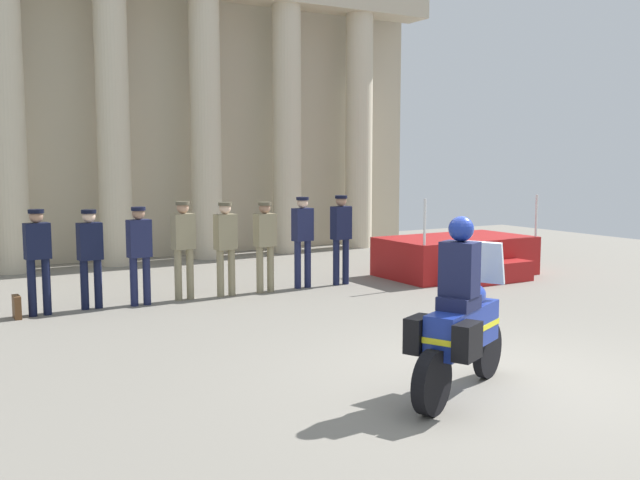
{
  "coord_description": "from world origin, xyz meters",
  "views": [
    {
      "loc": [
        -5.6,
        -5.79,
        2.48
      ],
      "look_at": [
        -0.47,
        2.97,
        1.33
      ],
      "focal_mm": 40.21,
      "sensor_mm": 36.0,
      "label": 1
    }
  ],
  "objects_px": {
    "officer_in_row_5": "(265,239)",
    "officer_in_row_7": "(341,232)",
    "officer_in_row_0": "(38,253)",
    "motorcycle_with_rider": "(460,322)",
    "reviewing_stand": "(458,257)",
    "officer_in_row_1": "(90,251)",
    "briefcase_on_ground": "(17,307)",
    "officer_in_row_3": "(183,242)",
    "officer_in_row_2": "(139,248)",
    "officer_in_row_4": "(226,241)",
    "officer_in_row_6": "(303,234)"
  },
  "relations": [
    {
      "from": "officer_in_row_6",
      "to": "reviewing_stand",
      "type": "bearing_deg",
      "value": 168.26
    },
    {
      "from": "officer_in_row_0",
      "to": "motorcycle_with_rider",
      "type": "distance_m",
      "value": 7.08
    },
    {
      "from": "motorcycle_with_rider",
      "to": "officer_in_row_2",
      "type": "bearing_deg",
      "value": 78.16
    },
    {
      "from": "officer_in_row_3",
      "to": "reviewing_stand",
      "type": "bearing_deg",
      "value": 170.4
    },
    {
      "from": "officer_in_row_5",
      "to": "officer_in_row_0",
      "type": "bearing_deg",
      "value": -6.04
    },
    {
      "from": "reviewing_stand",
      "to": "officer_in_row_1",
      "type": "xyz_separation_m",
      "value": [
        -7.54,
        0.46,
        0.58
      ]
    },
    {
      "from": "officer_in_row_7",
      "to": "motorcycle_with_rider",
      "type": "height_order",
      "value": "motorcycle_with_rider"
    },
    {
      "from": "officer_in_row_3",
      "to": "briefcase_on_ground",
      "type": "height_order",
      "value": "officer_in_row_3"
    },
    {
      "from": "officer_in_row_5",
      "to": "officer_in_row_6",
      "type": "relative_size",
      "value": 0.96
    },
    {
      "from": "officer_in_row_2",
      "to": "reviewing_stand",
      "type": "bearing_deg",
      "value": 171.67
    },
    {
      "from": "officer_in_row_1",
      "to": "officer_in_row_3",
      "type": "distance_m",
      "value": 1.6
    },
    {
      "from": "officer_in_row_0",
      "to": "officer_in_row_1",
      "type": "xyz_separation_m",
      "value": [
        0.83,
        0.11,
        -0.03
      ]
    },
    {
      "from": "reviewing_stand",
      "to": "officer_in_row_1",
      "type": "height_order",
      "value": "reviewing_stand"
    },
    {
      "from": "officer_in_row_5",
      "to": "officer_in_row_7",
      "type": "bearing_deg",
      "value": 174.54
    },
    {
      "from": "officer_in_row_2",
      "to": "officer_in_row_4",
      "type": "xyz_separation_m",
      "value": [
        1.58,
        0.02,
        0.02
      ]
    },
    {
      "from": "officer_in_row_5",
      "to": "officer_in_row_7",
      "type": "relative_size",
      "value": 0.96
    },
    {
      "from": "officer_in_row_3",
      "to": "officer_in_row_5",
      "type": "relative_size",
      "value": 1.03
    },
    {
      "from": "briefcase_on_ground",
      "to": "reviewing_stand",
      "type": "bearing_deg",
      "value": -2.06
    },
    {
      "from": "officer_in_row_3",
      "to": "motorcycle_with_rider",
      "type": "relative_size",
      "value": 0.9
    },
    {
      "from": "officer_in_row_0",
      "to": "officer_in_row_6",
      "type": "xyz_separation_m",
      "value": [
        4.8,
        0.04,
        0.04
      ]
    },
    {
      "from": "reviewing_stand",
      "to": "officer_in_row_2",
      "type": "bearing_deg",
      "value": 177.22
    },
    {
      "from": "officer_in_row_0",
      "to": "officer_in_row_5",
      "type": "height_order",
      "value": "officer_in_row_0"
    },
    {
      "from": "officer_in_row_3",
      "to": "officer_in_row_2",
      "type": "bearing_deg",
      "value": 0.97
    },
    {
      "from": "officer_in_row_2",
      "to": "officer_in_row_5",
      "type": "bearing_deg",
      "value": 174.09
    },
    {
      "from": "officer_in_row_2",
      "to": "officer_in_row_7",
      "type": "relative_size",
      "value": 0.95
    },
    {
      "from": "officer_in_row_6",
      "to": "officer_in_row_1",
      "type": "bearing_deg",
      "value": -6.54
    },
    {
      "from": "officer_in_row_3",
      "to": "officer_in_row_5",
      "type": "distance_m",
      "value": 1.54
    },
    {
      "from": "reviewing_stand",
      "to": "officer_in_row_3",
      "type": "height_order",
      "value": "officer_in_row_3"
    },
    {
      "from": "officer_in_row_2",
      "to": "officer_in_row_3",
      "type": "relative_size",
      "value": 0.96
    },
    {
      "from": "officer_in_row_1",
      "to": "briefcase_on_ground",
      "type": "distance_m",
      "value": 1.43
    },
    {
      "from": "officer_in_row_4",
      "to": "officer_in_row_6",
      "type": "distance_m",
      "value": 1.61
    },
    {
      "from": "officer_in_row_6",
      "to": "officer_in_row_7",
      "type": "xyz_separation_m",
      "value": [
        0.83,
        -0.07,
        0.01
      ]
    },
    {
      "from": "officer_in_row_3",
      "to": "officer_in_row_4",
      "type": "distance_m",
      "value": 0.77
    },
    {
      "from": "officer_in_row_2",
      "to": "motorcycle_with_rider",
      "type": "bearing_deg",
      "value": 97.87
    },
    {
      "from": "motorcycle_with_rider",
      "to": "briefcase_on_ground",
      "type": "height_order",
      "value": "motorcycle_with_rider"
    },
    {
      "from": "officer_in_row_4",
      "to": "officer_in_row_1",
      "type": "bearing_deg",
      "value": -8.18
    },
    {
      "from": "reviewing_stand",
      "to": "officer_in_row_1",
      "type": "bearing_deg",
      "value": 176.54
    },
    {
      "from": "reviewing_stand",
      "to": "motorcycle_with_rider",
      "type": "bearing_deg",
      "value": -131.16
    },
    {
      "from": "officer_in_row_5",
      "to": "officer_in_row_3",
      "type": "bearing_deg",
      "value": -9.55
    },
    {
      "from": "officer_in_row_6",
      "to": "officer_in_row_2",
      "type": "bearing_deg",
      "value": -4.47
    },
    {
      "from": "reviewing_stand",
      "to": "briefcase_on_ground",
      "type": "height_order",
      "value": "reviewing_stand"
    },
    {
      "from": "officer_in_row_0",
      "to": "officer_in_row_4",
      "type": "xyz_separation_m",
      "value": [
        3.19,
        0.0,
        0.01
      ]
    },
    {
      "from": "officer_in_row_5",
      "to": "motorcycle_with_rider",
      "type": "height_order",
      "value": "motorcycle_with_rider"
    },
    {
      "from": "officer_in_row_0",
      "to": "briefcase_on_ground",
      "type": "bearing_deg",
      "value": -0.01
    },
    {
      "from": "reviewing_stand",
      "to": "officer_in_row_5",
      "type": "xyz_separation_m",
      "value": [
        -4.41,
        0.31,
        0.6
      ]
    },
    {
      "from": "reviewing_stand",
      "to": "motorcycle_with_rider",
      "type": "relative_size",
      "value": 1.64
    },
    {
      "from": "officer_in_row_3",
      "to": "officer_in_row_6",
      "type": "xyz_separation_m",
      "value": [
        2.37,
        -0.03,
        0.01
      ]
    },
    {
      "from": "officer_in_row_3",
      "to": "officer_in_row_4",
      "type": "bearing_deg",
      "value": 169.03
    },
    {
      "from": "officer_in_row_1",
      "to": "briefcase_on_ground",
      "type": "relative_size",
      "value": 4.59
    },
    {
      "from": "officer_in_row_6",
      "to": "officer_in_row_3",
      "type": "bearing_deg",
      "value": -6.34
    }
  ]
}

